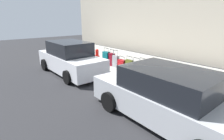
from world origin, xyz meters
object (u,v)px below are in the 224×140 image
at_px(suitcase_red_7, 122,64).
at_px(suitcase_silver_8, 116,61).
at_px(bollard_post, 89,54).
at_px(suitcase_black_5, 136,68).
at_px(suitcase_teal_3, 150,72).
at_px(suitcase_navy_4, 142,70).
at_px(parked_car_silver_0, 168,97).
at_px(parked_car_white_1, 70,59).
at_px(suitcase_maroon_9, 112,59).
at_px(suitcase_maroon_2, 156,75).
at_px(fire_hydrant, 97,55).
at_px(suitcase_red_0, 177,81).
at_px(suitcase_teal_10, 106,58).
at_px(suitcase_olive_6, 129,65).
at_px(suitcase_silver_1, 166,76).

height_order(suitcase_red_7, suitcase_silver_8, suitcase_silver_8).
bearing_deg(bollard_post, suitcase_black_5, -176.90).
distance_m(suitcase_teal_3, suitcase_navy_4, 0.43).
relative_size(suitcase_red_7, suitcase_silver_8, 0.72).
bearing_deg(parked_car_silver_0, parked_car_white_1, 0.00).
distance_m(suitcase_maroon_9, parked_car_silver_0, 5.84).
relative_size(suitcase_teal_3, suitcase_navy_4, 0.98).
relative_size(suitcase_maroon_2, parked_car_silver_0, 0.17).
distance_m(suitcase_red_7, fire_hydrant, 2.34).
distance_m(suitcase_maroon_2, suitcase_silver_8, 2.88).
height_order(suitcase_red_0, suitcase_teal_10, suitcase_teal_10).
xyz_separation_m(suitcase_olive_6, bollard_post, (3.63, 0.22, 0.06)).
height_order(suitcase_navy_4, suitcase_maroon_9, suitcase_maroon_9).
bearing_deg(suitcase_maroon_2, parked_car_white_1, 29.11).
height_order(suitcase_black_5, fire_hydrant, fire_hydrant).
bearing_deg(suitcase_teal_10, parked_car_white_1, 85.30).
relative_size(suitcase_maroon_2, suitcase_olive_6, 1.01).
xyz_separation_m(suitcase_olive_6, suitcase_red_7, (0.53, 0.04, -0.04)).
distance_m(suitcase_maroon_9, bollard_post, 2.17).
bearing_deg(suitcase_silver_8, suitcase_red_7, -175.76).
height_order(suitcase_black_5, suitcase_red_7, suitcase_black_5).
distance_m(suitcase_silver_1, suitcase_red_7, 2.89).
relative_size(suitcase_olive_6, fire_hydrant, 0.99).
xyz_separation_m(suitcase_maroon_2, suitcase_maroon_9, (3.32, -0.15, 0.11)).
distance_m(suitcase_silver_1, suitcase_maroon_2, 0.52).
bearing_deg(bollard_post, suitcase_maroon_2, -179.23).
height_order(suitcase_red_7, suitcase_maroon_9, suitcase_maroon_9).
xyz_separation_m(fire_hydrant, parked_car_white_1, (-0.74, 2.29, 0.22)).
bearing_deg(fire_hydrant, bollard_post, 11.16).
relative_size(suitcase_olive_6, parked_car_white_1, 0.18).
bearing_deg(suitcase_black_5, suitcase_teal_3, 179.98).
distance_m(suitcase_olive_6, suitcase_silver_8, 1.03).
bearing_deg(suitcase_silver_1, suitcase_maroon_9, -1.80).
bearing_deg(suitcase_maroon_9, bollard_post, 5.88).
xyz_separation_m(suitcase_red_7, suitcase_teal_10, (1.40, 0.00, 0.12)).
distance_m(suitcase_maroon_2, suitcase_black_5, 1.37).
bearing_deg(suitcase_teal_3, suitcase_navy_4, 9.50).
distance_m(suitcase_teal_3, suitcase_black_5, 0.89).
height_order(suitcase_navy_4, parked_car_white_1, parked_car_white_1).
relative_size(suitcase_maroon_9, bollard_post, 1.31).
relative_size(suitcase_silver_8, suitcase_teal_10, 1.00).
xyz_separation_m(suitcase_red_0, suitcase_teal_10, (4.81, -0.10, 0.13)).
xyz_separation_m(suitcase_red_0, fire_hydrant, (5.74, -0.07, 0.17)).
relative_size(suitcase_teal_10, fire_hydrant, 1.23).
xyz_separation_m(suitcase_maroon_2, suitcase_teal_10, (3.78, -0.10, 0.13)).
height_order(suitcase_teal_10, fire_hydrant, suitcase_teal_10).
bearing_deg(bollard_post, fire_hydrant, -168.84).
relative_size(suitcase_maroon_2, suitcase_black_5, 1.00).
bearing_deg(bollard_post, suitcase_red_7, -176.68).
distance_m(suitcase_teal_3, bollard_post, 5.01).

